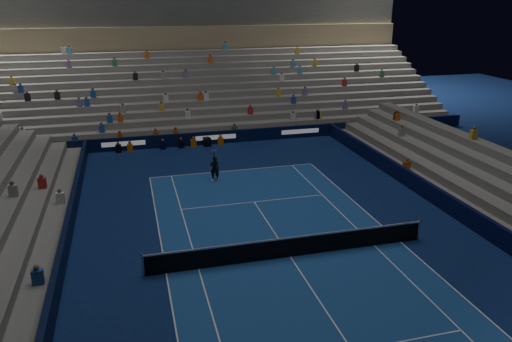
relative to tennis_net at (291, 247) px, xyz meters
The scene contains 9 objects.
ground 0.50m from the tennis_net, ahead, with size 90.00×90.00×0.00m, color #0C1D4D.
court_surface 0.50m from the tennis_net, ahead, with size 10.97×23.77×0.01m, color navy.
sponsor_barrier_far 18.50m from the tennis_net, 90.00° to the left, with size 44.00×0.25×1.00m, color black.
sponsor_barrier_east 9.70m from the tennis_net, ahead, with size 0.25×37.00×1.00m, color black.
sponsor_barrier_west 9.70m from the tennis_net, behind, with size 0.25×37.00×1.00m, color black.
grandstand_main 28.05m from the tennis_net, 90.00° to the left, with size 44.00×15.20×11.20m.
tennis_net is the anchor object (origin of this frame).
tennis_player 10.51m from the tennis_net, 98.32° to the left, with size 0.58×0.38×1.60m, color black.
broadcast_camera 18.06m from the tennis_net, 92.40° to the left, with size 0.59×1.00×0.66m.
Camera 1 is at (-6.43, -18.37, 10.98)m, focal length 34.56 mm.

